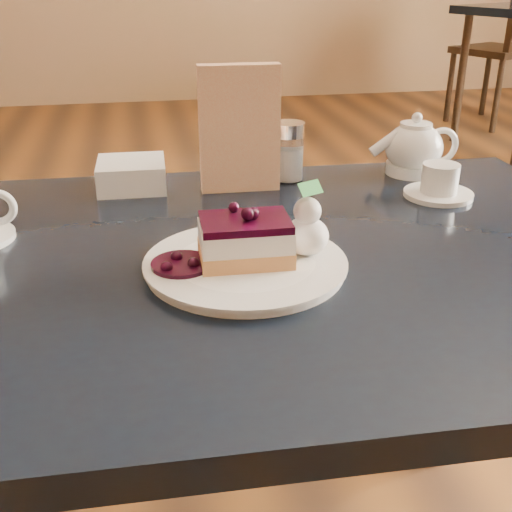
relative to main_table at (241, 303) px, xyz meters
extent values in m
cube|color=black|center=(0.00, 0.00, 0.05)|extent=(1.13, 0.77, 0.04)
cylinder|color=black|center=(0.51, 0.30, -0.29)|extent=(0.05, 0.05, 0.66)
cylinder|color=white|center=(0.00, -0.05, 0.08)|extent=(0.24, 0.24, 0.01)
cube|color=tan|center=(0.00, -0.05, 0.09)|extent=(0.11, 0.08, 0.02)
cube|color=white|center=(0.00, -0.05, 0.12)|extent=(0.11, 0.08, 0.03)
cube|color=black|center=(0.00, -0.05, 0.14)|extent=(0.11, 0.08, 0.01)
ellipsoid|color=white|center=(0.08, -0.04, 0.11)|extent=(0.06, 0.06, 0.05)
cylinder|color=black|center=(-0.08, -0.05, 0.09)|extent=(0.07, 0.07, 0.01)
cylinder|color=white|center=(0.35, 0.16, 0.08)|extent=(0.11, 0.11, 0.01)
cylinder|color=white|center=(0.35, 0.16, 0.10)|extent=(0.06, 0.06, 0.05)
ellipsoid|color=white|center=(0.36, 0.29, 0.12)|extent=(0.10, 0.10, 0.09)
cylinder|color=white|center=(0.36, 0.29, 0.17)|extent=(0.06, 0.06, 0.01)
cylinder|color=white|center=(0.29, 0.29, 0.12)|extent=(0.06, 0.02, 0.05)
cube|color=#F0E6BA|center=(0.04, 0.26, 0.17)|extent=(0.13, 0.03, 0.20)
cylinder|color=white|center=(0.13, 0.29, 0.11)|extent=(0.05, 0.05, 0.08)
cylinder|color=silver|center=(0.13, 0.29, 0.16)|extent=(0.06, 0.06, 0.02)
cube|color=white|center=(-0.13, 0.30, 0.10)|extent=(0.11, 0.11, 0.05)
cylinder|color=black|center=(1.87, 2.96, -0.23)|extent=(0.05, 0.05, 0.77)
camera|label=1|loc=(-0.12, -0.75, 0.42)|focal=45.00mm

